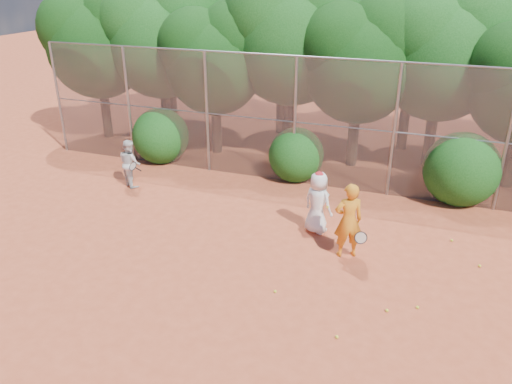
% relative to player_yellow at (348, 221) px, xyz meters
% --- Properties ---
extents(ground, '(80.00, 80.00, 0.00)m').
position_rel_player_yellow_xyz_m(ground, '(-1.48, -2.05, -0.94)').
color(ground, '#A84226').
rests_on(ground, ground).
extents(fence_back, '(20.05, 0.09, 4.03)m').
position_rel_player_yellow_xyz_m(fence_back, '(-1.60, 3.95, 1.11)').
color(fence_back, gray).
rests_on(fence_back, ground).
extents(tree_0, '(4.38, 3.81, 6.00)m').
position_rel_player_yellow_xyz_m(tree_0, '(-10.93, 5.99, 2.99)').
color(tree_0, black).
rests_on(tree_0, ground).
extents(tree_1, '(4.64, 4.03, 6.35)m').
position_rel_player_yellow_xyz_m(tree_1, '(-8.42, 6.50, 3.23)').
color(tree_1, black).
rests_on(tree_1, ground).
extents(tree_2, '(3.99, 3.47, 5.47)m').
position_rel_player_yellow_xyz_m(tree_2, '(-5.93, 5.79, 2.65)').
color(tree_2, black).
rests_on(tree_2, ground).
extents(tree_3, '(4.89, 4.26, 6.70)m').
position_rel_player_yellow_xyz_m(tree_3, '(-3.42, 6.80, 3.46)').
color(tree_3, black).
rests_on(tree_3, ground).
extents(tree_4, '(4.19, 3.64, 5.73)m').
position_rel_player_yellow_xyz_m(tree_4, '(-0.93, 6.19, 2.82)').
color(tree_4, black).
rests_on(tree_4, ground).
extents(tree_5, '(4.51, 3.92, 6.17)m').
position_rel_player_yellow_xyz_m(tree_5, '(1.58, 6.99, 3.11)').
color(tree_5, black).
rests_on(tree_5, ground).
extents(tree_9, '(4.83, 4.20, 6.62)m').
position_rel_player_yellow_xyz_m(tree_9, '(-9.42, 8.80, 3.40)').
color(tree_9, black).
rests_on(tree_9, ground).
extents(tree_10, '(5.15, 4.48, 7.06)m').
position_rel_player_yellow_xyz_m(tree_10, '(-4.42, 9.00, 3.69)').
color(tree_10, black).
rests_on(tree_10, ground).
extents(tree_11, '(4.64, 4.03, 6.35)m').
position_rel_player_yellow_xyz_m(tree_11, '(0.58, 8.60, 3.23)').
color(tree_11, black).
rests_on(tree_11, ground).
extents(bush_0, '(2.00, 2.00, 2.00)m').
position_rel_player_yellow_xyz_m(bush_0, '(-7.48, 4.25, 0.06)').
color(bush_0, '#104312').
rests_on(bush_0, ground).
extents(bush_1, '(1.80, 1.80, 1.80)m').
position_rel_player_yellow_xyz_m(bush_1, '(-2.48, 4.25, -0.04)').
color(bush_1, '#104312').
rests_on(bush_1, ground).
extents(bush_2, '(2.20, 2.20, 2.20)m').
position_rel_player_yellow_xyz_m(bush_2, '(2.52, 4.25, 0.16)').
color(bush_2, '#104312').
rests_on(bush_2, ground).
extents(player_yellow, '(0.92, 0.71, 1.88)m').
position_rel_player_yellow_xyz_m(player_yellow, '(0.00, 0.00, 0.00)').
color(player_yellow, orange).
rests_on(player_yellow, ground).
extents(player_teen, '(0.95, 0.80, 1.69)m').
position_rel_player_yellow_xyz_m(player_teen, '(-0.96, 0.93, -0.10)').
color(player_teen, white).
rests_on(player_teen, ground).
extents(player_white, '(0.95, 0.90, 1.51)m').
position_rel_player_yellow_xyz_m(player_white, '(-7.23, 1.89, -0.18)').
color(player_white, silver).
rests_on(player_white, ground).
extents(ball_0, '(0.07, 0.07, 0.07)m').
position_rel_player_yellow_xyz_m(ball_0, '(1.20, -1.90, -0.90)').
color(ball_0, yellow).
rests_on(ball_0, ground).
extents(ball_1, '(0.07, 0.07, 0.07)m').
position_rel_player_yellow_xyz_m(ball_1, '(3.04, 0.53, -0.90)').
color(ball_1, yellow).
rests_on(ball_1, ground).
extents(ball_2, '(0.07, 0.07, 0.07)m').
position_rel_player_yellow_xyz_m(ball_2, '(0.41, -3.03, -0.90)').
color(ball_2, yellow).
rests_on(ball_2, ground).
extents(ball_3, '(0.07, 0.07, 0.07)m').
position_rel_player_yellow_xyz_m(ball_3, '(1.78, -1.58, -0.90)').
color(ball_3, yellow).
rests_on(ball_3, ground).
extents(ball_4, '(0.07, 0.07, 0.07)m').
position_rel_player_yellow_xyz_m(ball_4, '(-1.12, -2.06, -0.90)').
color(ball_4, yellow).
rests_on(ball_4, ground).
extents(ball_5, '(0.07, 0.07, 0.07)m').
position_rel_player_yellow_xyz_m(ball_5, '(2.42, 1.57, -0.90)').
color(ball_5, yellow).
rests_on(ball_5, ground).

